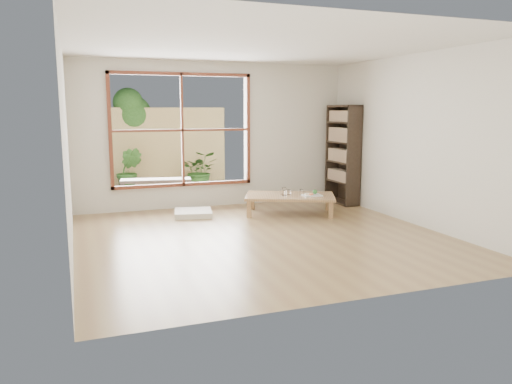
# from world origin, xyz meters

# --- Properties ---
(ground) EXTENTS (5.00, 5.00, 0.00)m
(ground) POSITION_xyz_m (0.00, 0.00, 0.00)
(ground) COLOR #94784A
(ground) RESTS_ON ground
(low_table) EXTENTS (1.70, 1.37, 0.33)m
(low_table) POSITION_xyz_m (1.00, 1.30, 0.29)
(low_table) COLOR tan
(low_table) RESTS_ON ground
(floor_cushion) EXTENTS (0.72, 0.72, 0.09)m
(floor_cushion) POSITION_xyz_m (-0.59, 1.72, 0.04)
(floor_cushion) COLOR white
(floor_cushion) RESTS_ON ground
(bookshelf) EXTENTS (0.30, 0.83, 1.85)m
(bookshelf) POSITION_xyz_m (2.33, 1.87, 0.92)
(bookshelf) COLOR #32261C
(bookshelf) RESTS_ON ground
(glass_tall) EXTENTS (0.08, 0.08, 0.14)m
(glass_tall) POSITION_xyz_m (0.88, 1.27, 0.40)
(glass_tall) COLOR silver
(glass_tall) RESTS_ON low_table
(glass_mid) EXTENTS (0.06, 0.06, 0.09)m
(glass_mid) POSITION_xyz_m (1.20, 1.27, 0.37)
(glass_mid) COLOR silver
(glass_mid) RESTS_ON low_table
(glass_short) EXTENTS (0.07, 0.07, 0.08)m
(glass_short) POSITION_xyz_m (1.00, 1.35, 0.37)
(glass_short) COLOR silver
(glass_short) RESTS_ON low_table
(glass_small) EXTENTS (0.06, 0.06, 0.07)m
(glass_small) POSITION_xyz_m (0.90, 1.40, 0.36)
(glass_small) COLOR silver
(glass_small) RESTS_ON low_table
(food_tray) EXTENTS (0.33, 0.24, 0.10)m
(food_tray) POSITION_xyz_m (1.32, 1.09, 0.35)
(food_tray) COLOR white
(food_tray) RESTS_ON low_table
(deck) EXTENTS (2.80, 2.00, 0.05)m
(deck) POSITION_xyz_m (-0.60, 3.56, 0.00)
(deck) COLOR #322A24
(deck) RESTS_ON ground
(garden_bench) EXTENTS (1.37, 0.60, 0.42)m
(garden_bench) POSITION_xyz_m (-0.97, 3.20, 0.39)
(garden_bench) COLOR #32261C
(garden_bench) RESTS_ON deck
(bamboo_fence) EXTENTS (2.80, 0.06, 1.80)m
(bamboo_fence) POSITION_xyz_m (-0.60, 4.56, 0.90)
(bamboo_fence) COLOR #DCBC71
(bamboo_fence) RESTS_ON ground
(shrub_right) EXTENTS (0.93, 0.86, 0.85)m
(shrub_right) POSITION_xyz_m (0.14, 4.15, 0.45)
(shrub_right) COLOR #336424
(shrub_right) RESTS_ON deck
(shrub_left) EXTENTS (0.64, 0.58, 0.96)m
(shrub_left) POSITION_xyz_m (-1.37, 4.16, 0.51)
(shrub_left) COLOR #336424
(shrub_left) RESTS_ON deck
(garden_tree) EXTENTS (1.04, 0.85, 2.22)m
(garden_tree) POSITION_xyz_m (-1.28, 4.86, 1.63)
(garden_tree) COLOR #4C3D2D
(garden_tree) RESTS_ON ground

